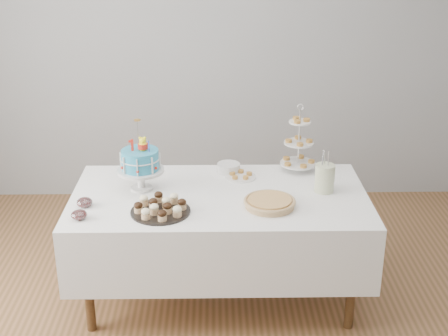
{
  "coord_description": "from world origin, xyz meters",
  "views": [
    {
      "loc": [
        -0.03,
        -3.37,
        2.46
      ],
      "look_at": [
        0.03,
        0.3,
        0.96
      ],
      "focal_mm": 50.0,
      "sensor_mm": 36.0,
      "label": 1
    }
  ],
  "objects_px": {
    "plate_stack": "(229,168)",
    "pastry_plate": "(241,176)",
    "jam_bowl_b": "(85,202)",
    "table": "(220,226)",
    "cupcake_tray": "(160,206)",
    "pie": "(270,202)",
    "tiered_stand": "(299,143)",
    "utensil_pitcher": "(325,177)",
    "birthday_cake": "(141,171)",
    "jam_bowl_a": "(79,215)"
  },
  "relations": [
    {
      "from": "table",
      "to": "utensil_pitcher",
      "type": "bearing_deg",
      "value": 3.43
    },
    {
      "from": "jam_bowl_a",
      "to": "plate_stack",
      "type": "bearing_deg",
      "value": 38.23
    },
    {
      "from": "table",
      "to": "pie",
      "type": "height_order",
      "value": "pie"
    },
    {
      "from": "utensil_pitcher",
      "to": "pie",
      "type": "bearing_deg",
      "value": -163.36
    },
    {
      "from": "pastry_plate",
      "to": "utensil_pitcher",
      "type": "relative_size",
      "value": 0.74
    },
    {
      "from": "pastry_plate",
      "to": "jam_bowl_b",
      "type": "relative_size",
      "value": 2.15
    },
    {
      "from": "jam_bowl_b",
      "to": "tiered_stand",
      "type": "bearing_deg",
      "value": 21.96
    },
    {
      "from": "utensil_pitcher",
      "to": "jam_bowl_a",
      "type": "bearing_deg",
      "value": 179.41
    },
    {
      "from": "cupcake_tray",
      "to": "jam_bowl_b",
      "type": "distance_m",
      "value": 0.49
    },
    {
      "from": "birthday_cake",
      "to": "plate_stack",
      "type": "bearing_deg",
      "value": 28.5
    },
    {
      "from": "tiered_stand",
      "to": "jam_bowl_b",
      "type": "xyz_separation_m",
      "value": [
        -1.4,
        -0.56,
        -0.18
      ]
    },
    {
      "from": "jam_bowl_a",
      "to": "utensil_pitcher",
      "type": "xyz_separation_m",
      "value": [
        1.53,
        0.38,
        0.07
      ]
    },
    {
      "from": "birthday_cake",
      "to": "utensil_pitcher",
      "type": "height_order",
      "value": "birthday_cake"
    },
    {
      "from": "tiered_stand",
      "to": "utensil_pitcher",
      "type": "height_order",
      "value": "tiered_stand"
    },
    {
      "from": "tiered_stand",
      "to": "jam_bowl_b",
      "type": "height_order",
      "value": "tiered_stand"
    },
    {
      "from": "birthday_cake",
      "to": "pie",
      "type": "distance_m",
      "value": 0.87
    },
    {
      "from": "plate_stack",
      "to": "tiered_stand",
      "type": "bearing_deg",
      "value": 2.46
    },
    {
      "from": "table",
      "to": "jam_bowl_a",
      "type": "height_order",
      "value": "jam_bowl_a"
    },
    {
      "from": "cupcake_tray",
      "to": "pie",
      "type": "bearing_deg",
      "value": 5.88
    },
    {
      "from": "table",
      "to": "tiered_stand",
      "type": "distance_m",
      "value": 0.81
    },
    {
      "from": "cupcake_tray",
      "to": "plate_stack",
      "type": "relative_size",
      "value": 2.29
    },
    {
      "from": "cupcake_tray",
      "to": "plate_stack",
      "type": "bearing_deg",
      "value": 55.85
    },
    {
      "from": "pastry_plate",
      "to": "jam_bowl_a",
      "type": "relative_size",
      "value": 2.19
    },
    {
      "from": "birthday_cake",
      "to": "pie",
      "type": "xyz_separation_m",
      "value": [
        0.82,
        -0.28,
        -0.1
      ]
    },
    {
      "from": "tiered_stand",
      "to": "jam_bowl_a",
      "type": "xyz_separation_m",
      "value": [
        -1.4,
        -0.74,
        -0.18
      ]
    },
    {
      "from": "plate_stack",
      "to": "pastry_plate",
      "type": "xyz_separation_m",
      "value": [
        0.08,
        -0.1,
        -0.02
      ]
    },
    {
      "from": "jam_bowl_b",
      "to": "table",
      "type": "bearing_deg",
      "value": 11.03
    },
    {
      "from": "jam_bowl_a",
      "to": "birthday_cake",
      "type": "bearing_deg",
      "value": 52.56
    },
    {
      "from": "tiered_stand",
      "to": "pastry_plate",
      "type": "height_order",
      "value": "tiered_stand"
    },
    {
      "from": "birthday_cake",
      "to": "pie",
      "type": "height_order",
      "value": "birthday_cake"
    },
    {
      "from": "jam_bowl_b",
      "to": "cupcake_tray",
      "type": "bearing_deg",
      "value": -10.81
    },
    {
      "from": "tiered_stand",
      "to": "pastry_plate",
      "type": "distance_m",
      "value": 0.47
    },
    {
      "from": "birthday_cake",
      "to": "tiered_stand",
      "type": "distance_m",
      "value": 1.12
    },
    {
      "from": "pie",
      "to": "jam_bowl_b",
      "type": "relative_size",
      "value": 3.3
    },
    {
      "from": "jam_bowl_b",
      "to": "utensil_pitcher",
      "type": "xyz_separation_m",
      "value": [
        1.53,
        0.2,
        0.07
      ]
    },
    {
      "from": "pastry_plate",
      "to": "plate_stack",
      "type": "bearing_deg",
      "value": 128.83
    },
    {
      "from": "birthday_cake",
      "to": "table",
      "type": "bearing_deg",
      "value": -7.93
    },
    {
      "from": "plate_stack",
      "to": "jam_bowl_a",
      "type": "relative_size",
      "value": 1.65
    },
    {
      "from": "utensil_pitcher",
      "to": "jam_bowl_b",
      "type": "bearing_deg",
      "value": 173.18
    },
    {
      "from": "pie",
      "to": "pastry_plate",
      "type": "bearing_deg",
      "value": 109.17
    },
    {
      "from": "pie",
      "to": "utensil_pitcher",
      "type": "relative_size",
      "value": 1.14
    },
    {
      "from": "tiered_stand",
      "to": "birthday_cake",
      "type": "bearing_deg",
      "value": -163.89
    },
    {
      "from": "tiered_stand",
      "to": "jam_bowl_b",
      "type": "bearing_deg",
      "value": -158.04
    },
    {
      "from": "table",
      "to": "jam_bowl_a",
      "type": "xyz_separation_m",
      "value": [
        -0.84,
        -0.34,
        0.25
      ]
    },
    {
      "from": "pie",
      "to": "jam_bowl_a",
      "type": "height_order",
      "value": "jam_bowl_a"
    },
    {
      "from": "cupcake_tray",
      "to": "jam_bowl_a",
      "type": "height_order",
      "value": "cupcake_tray"
    },
    {
      "from": "cupcake_tray",
      "to": "pie",
      "type": "xyz_separation_m",
      "value": [
        0.67,
        0.07,
        -0.01
      ]
    },
    {
      "from": "cupcake_tray",
      "to": "tiered_stand",
      "type": "relative_size",
      "value": 0.75
    },
    {
      "from": "plate_stack",
      "to": "pie",
      "type": "bearing_deg",
      "value": -66.78
    },
    {
      "from": "table",
      "to": "utensil_pitcher",
      "type": "distance_m",
      "value": 0.76
    }
  ]
}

